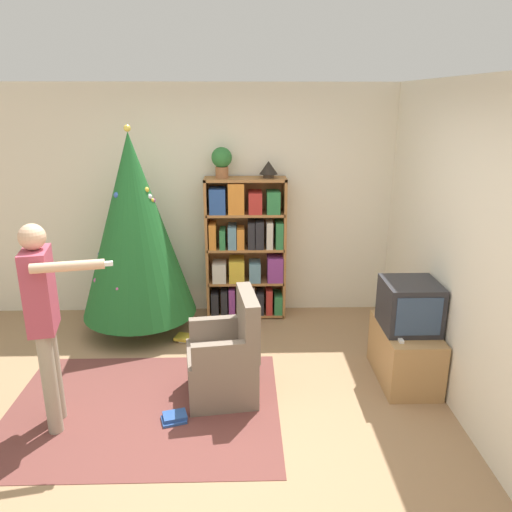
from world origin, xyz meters
The scene contains 15 objects.
ground_plane centered at (0.00, 0.00, 0.00)m, with size 14.00×14.00×0.00m, color #9E7A56.
wall_back centered at (0.00, 2.25, 1.30)m, with size 8.00×0.10×2.60m.
wall_right centered at (1.96, 0.00, 1.30)m, with size 0.10×8.00×2.60m.
area_rug centered at (-0.60, 0.17, 0.00)m, with size 2.21×1.67×0.01m.
bookshelf centered at (0.25, 2.02, 0.79)m, with size 0.90×0.31×1.61m.
tv_stand centered at (1.66, 0.58, 0.25)m, with size 0.46×0.80×0.51m.
television centered at (1.66, 0.58, 0.72)m, with size 0.46×0.48×0.43m.
game_remote centered at (1.52, 0.34, 0.52)m, with size 0.04×0.12×0.02m.
christmas_tree centered at (-0.89, 1.64, 1.17)m, with size 1.19×1.19×2.19m.
armchair centered at (0.07, 0.36, 0.32)m, with size 0.64×0.63×0.92m.
standing_person centered at (-1.23, -0.01, 0.95)m, with size 0.69×0.46×1.61m.
potted_plant centered at (0.00, 2.03, 1.80)m, with size 0.22×0.22×0.33m.
table_lamp centered at (0.50, 2.03, 1.71)m, with size 0.20×0.20×0.18m.
book_pile_near_tree centered at (-0.38, 1.37, 0.03)m, with size 0.25×0.21×0.05m.
book_pile_by_chair centered at (-0.33, 0.01, 0.03)m, with size 0.22×0.20×0.05m.
Camera 1 is at (0.23, -3.37, 2.44)m, focal length 35.00 mm.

